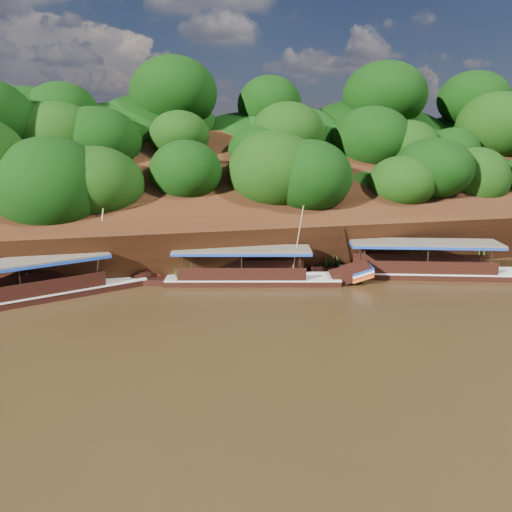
{
  "coord_description": "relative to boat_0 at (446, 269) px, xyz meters",
  "views": [
    {
      "loc": [
        -7.85,
        -24.29,
        10.12
      ],
      "look_at": [
        -0.35,
        7.0,
        2.15
      ],
      "focal_mm": 35.0,
      "sensor_mm": 36.0,
      "label": 1
    }
  ],
  "objects": [
    {
      "name": "riverbank",
      "position": [
        -13.53,
        16.59,
        1.31
      ],
      "size": [
        120.0,
        30.06,
        19.4
      ],
      "color": "black",
      "rests_on": "ground"
    },
    {
      "name": "boat_0",
      "position": [
        0.0,
        0.0,
        0.0
      ],
      "size": [
        15.81,
        6.6,
        6.55
      ],
      "rotation": [
        0.0,
        0.0,
        -0.29
      ],
      "color": "black",
      "rests_on": "ground"
    },
    {
      "name": "ground",
      "position": [
        -13.52,
        -6.13,
        -0.58
      ],
      "size": [
        160.0,
        160.0,
        0.0
      ],
      "primitive_type": "plane",
      "color": "black",
      "rests_on": "ground"
    },
    {
      "name": "boat_1",
      "position": [
        -13.15,
        1.65,
        -0.03
      ],
      "size": [
        14.25,
        5.21,
        6.05
      ],
      "rotation": [
        0.0,
        0.0,
        -0.23
      ],
      "color": "black",
      "rests_on": "ground"
    },
    {
      "name": "reeds",
      "position": [
        -17.12,
        3.33,
        0.31
      ],
      "size": [
        48.1,
        2.53,
        2.05
      ],
      "color": "#255F17",
      "rests_on": "ground"
    },
    {
      "name": "boat_2",
      "position": [
        -27.14,
        1.82,
        0.0
      ],
      "size": [
        16.16,
        7.84,
        5.78
      ],
      "rotation": [
        0.0,
        0.0,
        0.36
      ],
      "color": "black",
      "rests_on": "ground"
    }
  ]
}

